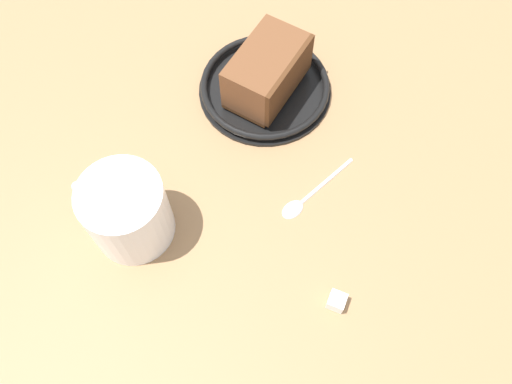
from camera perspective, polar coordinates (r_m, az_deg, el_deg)
The scene contains 6 objects.
ground_plane at distance 66.90cm, azimuth -1.48°, elevation 1.59°, with size 158.59×158.59×2.25cm, color #936D47.
small_plate at distance 72.11cm, azimuth 0.97°, elevation 11.27°, with size 17.81×17.81×1.76cm.
cake_slice at distance 69.40cm, azimuth 1.21°, elevation 12.87°, with size 12.35×8.70×6.65cm.
tea_mug at distance 60.06cm, azimuth -13.84°, elevation -2.04°, with size 9.35×11.77×9.32cm.
teaspoon at distance 64.03cm, azimuth 5.07°, elevation -0.91°, with size 12.24×3.02×0.80cm.
sugar_cube at distance 59.58cm, azimuth 8.72°, elevation -11.58°, with size 1.86×1.86×1.86cm, color white.
Camera 1 is at (23.25, 21.20, 57.92)cm, focal length 37.02 mm.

